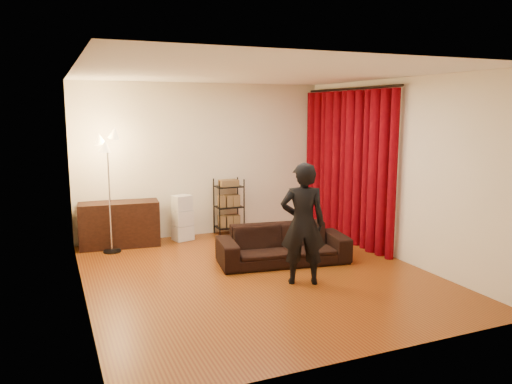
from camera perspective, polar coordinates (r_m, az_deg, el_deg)
name	(u,v)px	position (r m, az deg, el deg)	size (l,w,h in m)	color
floor	(258,275)	(6.93, 0.20, -9.44)	(5.00, 5.00, 0.00)	brown
ceiling	(258,73)	(6.58, 0.22, 13.42)	(5.00, 5.00, 0.00)	white
wall_back	(203,160)	(8.96, -6.07, 3.66)	(5.00, 5.00, 0.00)	white
wall_front	(370,213)	(4.46, 12.89, -2.33)	(5.00, 5.00, 0.00)	white
wall_left	(79,187)	(6.11, -19.59, 0.49)	(5.00, 5.00, 0.00)	white
wall_right	(396,170)	(7.78, 15.66, 2.49)	(5.00, 5.00, 0.00)	white
curtain_rod	(350,89)	(8.59, 10.75, 11.52)	(0.04, 0.04, 2.65)	black
curtain	(347,167)	(8.62, 10.37, 2.83)	(0.22, 2.65, 2.55)	#640208
sofa	(283,244)	(7.39, 3.11, -6.00)	(1.90, 0.74, 0.55)	black
person	(303,224)	(6.43, 5.38, -3.63)	(0.58, 0.38, 1.59)	black
media_cabinet	(119,224)	(8.53, -15.34, -3.57)	(1.28, 0.48, 0.74)	black
storage_boxes	(183,218)	(8.70, -8.37, -2.93)	(0.32, 0.25, 0.79)	silver
wire_shelf	(229,207)	(9.00, -3.12, -1.70)	(0.46, 0.32, 1.02)	black
floor_lamp	(109,194)	(8.11, -16.41, -0.18)	(0.34, 0.34, 1.89)	silver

